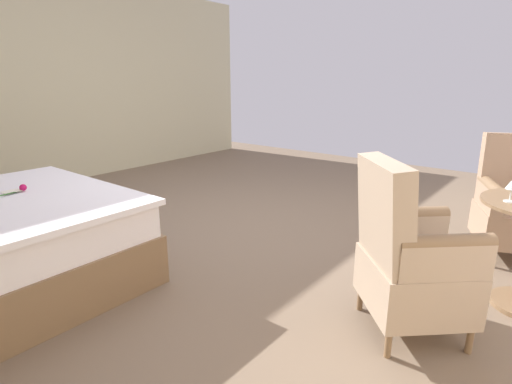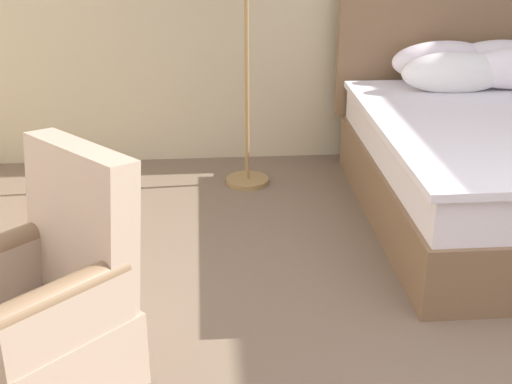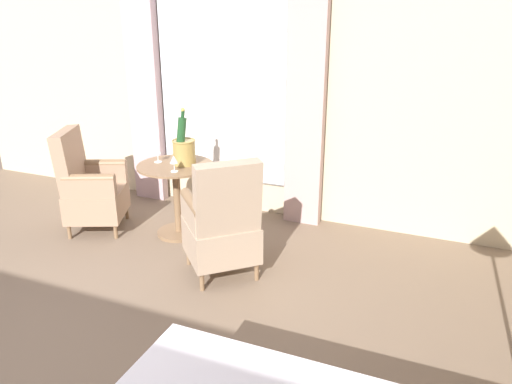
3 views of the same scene
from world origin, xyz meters
The scene contains 7 objects.
wall_window_side centered at (-3.19, 0.00, 1.35)m, with size 0.27×6.65×2.72m.
side_table_round centered at (-2.31, -0.10, 0.43)m, with size 0.70×0.70×0.69m.
champagne_bucket centered at (-2.35, -0.03, 0.84)m, with size 0.22×0.22×0.52m.
wine_glass_near_bucket centered at (-2.31, -0.29, 0.80)m, with size 0.07×0.07×0.15m.
wine_glass_near_edge centered at (-2.13, 0.00, 0.79)m, with size 0.07×0.07×0.14m.
armchair_by_window centered at (-1.77, 0.63, 0.44)m, with size 0.76×0.75×1.00m.
armchair_facing_bed centered at (-2.10, -0.93, 0.43)m, with size 0.71×0.71×0.98m.
Camera 3 is at (1.42, 2.25, 2.05)m, focal length 35.00 mm.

